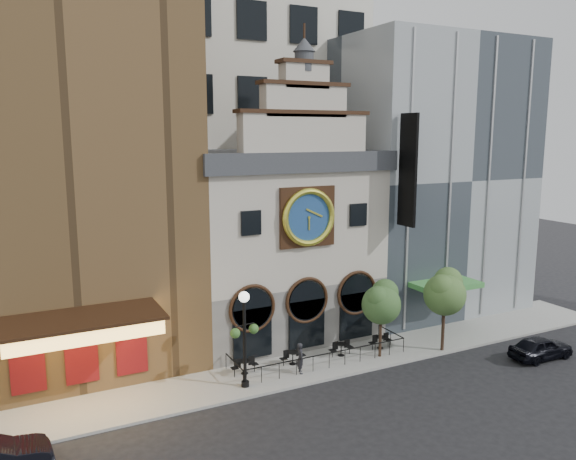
% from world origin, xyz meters
% --- Properties ---
extents(ground, '(120.00, 120.00, 0.00)m').
position_xyz_m(ground, '(0.00, 0.00, 0.00)').
color(ground, black).
rests_on(ground, ground).
extents(sidewalk, '(44.00, 5.00, 0.15)m').
position_xyz_m(sidewalk, '(0.00, 2.50, 0.07)').
color(sidewalk, gray).
rests_on(sidewalk, ground).
extents(clock_building, '(12.60, 8.78, 18.65)m').
position_xyz_m(clock_building, '(0.00, 7.82, 6.69)').
color(clock_building, '#605E5B').
rests_on(clock_building, ground).
extents(theater_building, '(14.00, 15.60, 25.00)m').
position_xyz_m(theater_building, '(-13.00, 9.96, 12.60)').
color(theater_building, brown).
rests_on(theater_building, ground).
extents(retail_building, '(14.00, 14.40, 20.00)m').
position_xyz_m(retail_building, '(12.99, 9.99, 10.14)').
color(retail_building, gray).
rests_on(retail_building, ground).
extents(office_tower, '(20.00, 16.00, 40.00)m').
position_xyz_m(office_tower, '(0.00, 20.00, 20.00)').
color(office_tower, beige).
rests_on(office_tower, ground).
extents(cafe_railing, '(10.60, 2.60, 0.90)m').
position_xyz_m(cafe_railing, '(0.00, 2.50, 0.60)').
color(cafe_railing, black).
rests_on(cafe_railing, sidewalk).
extents(bistro_0, '(1.58, 0.68, 0.90)m').
position_xyz_m(bistro_0, '(-4.62, 2.67, 0.61)').
color(bistro_0, black).
rests_on(bistro_0, sidewalk).
extents(bistro_1, '(1.58, 0.68, 0.90)m').
position_xyz_m(bistro_1, '(-1.62, 2.62, 0.61)').
color(bistro_1, black).
rests_on(bistro_1, sidewalk).
extents(bistro_2, '(1.58, 0.68, 0.90)m').
position_xyz_m(bistro_2, '(1.58, 2.45, 0.61)').
color(bistro_2, black).
rests_on(bistro_2, sidewalk).
extents(bistro_3, '(1.58, 0.68, 0.90)m').
position_xyz_m(bistro_3, '(4.41, 2.35, 0.61)').
color(bistro_3, black).
rests_on(bistro_3, sidewalk).
extents(car_right, '(4.18, 1.81, 1.40)m').
position_xyz_m(car_right, '(12.28, -3.04, 0.70)').
color(car_right, black).
rests_on(car_right, ground).
extents(pedestrian, '(0.57, 0.73, 1.76)m').
position_xyz_m(pedestrian, '(-1.78, 1.37, 1.03)').
color(pedestrian, black).
rests_on(pedestrian, sidewalk).
extents(lamppost, '(1.65, 0.72, 5.22)m').
position_xyz_m(lamppost, '(-5.20, 1.17, 3.38)').
color(lamppost, black).
rests_on(lamppost, sidewalk).
extents(tree_left, '(2.43, 2.34, 4.67)m').
position_xyz_m(tree_left, '(3.66, 1.35, 3.58)').
color(tree_left, '#382619').
rests_on(tree_left, sidewalk).
extents(tree_right, '(2.67, 2.57, 5.15)m').
position_xyz_m(tree_right, '(7.72, 0.43, 3.92)').
color(tree_right, '#382619').
rests_on(tree_right, sidewalk).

